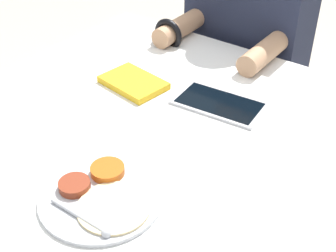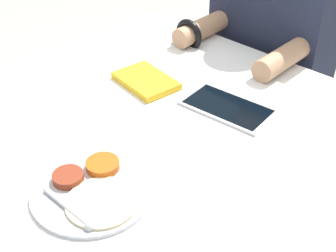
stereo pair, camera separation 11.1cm
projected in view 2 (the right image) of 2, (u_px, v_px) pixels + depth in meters
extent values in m
cube|color=silver|center=(158.00, 218.00, 1.43)|extent=(1.10, 1.08, 0.70)
cylinder|color=#B7BABF|center=(93.00, 191.00, 1.01)|extent=(0.27, 0.27, 0.01)
cylinder|color=#B75114|center=(103.00, 165.00, 1.06)|extent=(0.08, 0.08, 0.02)
cylinder|color=maroon|center=(68.00, 177.00, 1.03)|extent=(0.07, 0.07, 0.02)
cylinder|color=beige|center=(102.00, 202.00, 0.97)|extent=(0.15, 0.15, 0.01)
cylinder|color=#B7BABF|center=(66.00, 207.00, 0.96)|extent=(0.15, 0.01, 0.01)
sphere|color=#B7BABF|center=(90.00, 226.00, 0.92)|extent=(0.02, 0.02, 0.02)
cube|color=silver|center=(146.00, 83.00, 1.39)|extent=(0.20, 0.15, 0.01)
cube|color=gold|center=(146.00, 81.00, 1.39)|extent=(0.20, 0.15, 0.02)
cube|color=#B7B7BC|center=(228.00, 108.00, 1.28)|extent=(0.26, 0.16, 0.01)
cube|color=black|center=(228.00, 106.00, 1.28)|extent=(0.23, 0.14, 0.00)
cube|color=black|center=(258.00, 140.00, 1.96)|extent=(0.39, 0.22, 0.44)
cube|color=#1E2338|center=(273.00, 29.00, 1.67)|extent=(0.43, 0.20, 0.56)
cylinder|color=tan|center=(202.00, 28.00, 1.63)|extent=(0.07, 0.24, 0.07)
cylinder|color=tan|center=(283.00, 58.00, 1.45)|extent=(0.07, 0.24, 0.07)
torus|color=black|center=(189.00, 35.00, 1.59)|extent=(0.11, 0.02, 0.11)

